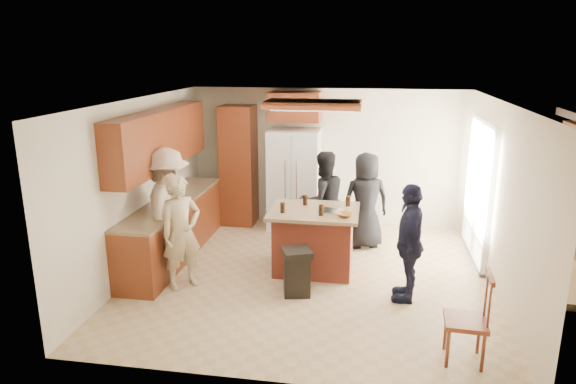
% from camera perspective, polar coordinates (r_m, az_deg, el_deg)
% --- Properties ---
extents(person_front_left, '(0.69, 0.70, 1.56)m').
position_cam_1_polar(person_front_left, '(7.06, -11.77, -4.42)').
color(person_front_left, tan).
rests_on(person_front_left, ground).
extents(person_behind_left, '(0.93, 0.83, 1.63)m').
position_cam_1_polar(person_behind_left, '(8.25, 3.88, -1.01)').
color(person_behind_left, black).
rests_on(person_behind_left, ground).
extents(person_behind_right, '(0.89, 0.72, 1.58)m').
position_cam_1_polar(person_behind_right, '(8.43, 8.62, -0.95)').
color(person_behind_right, black).
rests_on(person_behind_right, ground).
extents(person_side_right, '(0.53, 0.94, 1.56)m').
position_cam_1_polar(person_side_right, '(6.74, 13.32, -5.50)').
color(person_side_right, black).
rests_on(person_side_right, ground).
extents(person_counter, '(0.85, 1.29, 1.83)m').
position_cam_1_polar(person_counter, '(7.60, -13.26, -2.03)').
color(person_counter, tan).
rests_on(person_counter, ground).
extents(left_cabinetry, '(0.64, 3.00, 2.30)m').
position_cam_1_polar(left_cabinetry, '(8.10, -13.12, -0.65)').
color(left_cabinetry, maroon).
rests_on(left_cabinetry, ground).
extents(back_wall_units, '(1.80, 0.60, 2.45)m').
position_cam_1_polar(back_wall_units, '(9.39, -3.95, 4.56)').
color(back_wall_units, maroon).
rests_on(back_wall_units, ground).
extents(refrigerator, '(0.90, 0.76, 1.80)m').
position_cam_1_polar(refrigerator, '(9.27, 0.71, 1.42)').
color(refrigerator, white).
rests_on(refrigerator, ground).
extents(kitchen_island, '(1.28, 1.03, 0.93)m').
position_cam_1_polar(kitchen_island, '(7.54, 2.89, -5.28)').
color(kitchen_island, '#A73D2B').
rests_on(kitchen_island, ground).
extents(island_items, '(1.05, 0.69, 0.15)m').
position_cam_1_polar(island_items, '(7.27, 4.55, -1.97)').
color(island_items, silver).
rests_on(island_items, kitchen_island).
extents(trash_bin, '(0.47, 0.47, 0.63)m').
position_cam_1_polar(trash_bin, '(6.87, 0.98, -8.82)').
color(trash_bin, black).
rests_on(trash_bin, ground).
extents(spindle_chair, '(0.44, 0.44, 0.99)m').
position_cam_1_polar(spindle_chair, '(5.73, 19.35, -13.42)').
color(spindle_chair, maroon).
rests_on(spindle_chair, ground).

